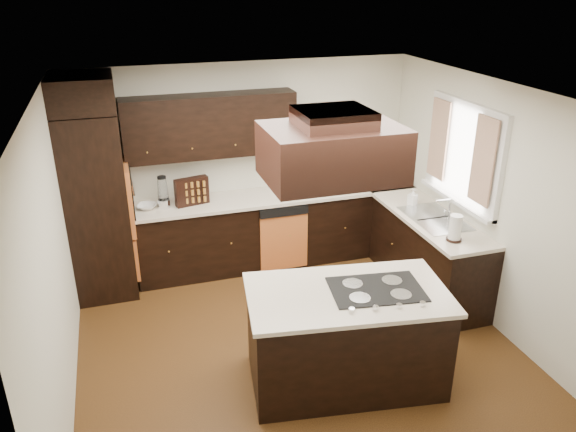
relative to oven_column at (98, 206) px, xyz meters
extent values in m
cube|color=brown|center=(1.78, -1.71, -1.07)|extent=(4.20, 4.20, 0.02)
cube|color=white|center=(1.78, -1.71, 1.45)|extent=(4.20, 4.20, 0.02)
cube|color=beige|center=(1.78, 0.40, 0.19)|extent=(4.20, 0.02, 2.50)
cube|color=beige|center=(1.78, -3.81, 0.19)|extent=(4.20, 0.02, 2.50)
cube|color=beige|center=(-0.33, -1.71, 0.19)|extent=(0.02, 4.20, 2.50)
cube|color=beige|center=(3.88, -1.71, 0.19)|extent=(0.02, 4.20, 2.50)
cube|color=black|center=(0.00, 0.00, 0.00)|extent=(0.65, 0.75, 2.12)
cube|color=orange|center=(0.35, 0.00, 0.06)|extent=(0.05, 0.62, 0.78)
cube|color=black|center=(1.81, 0.09, -0.62)|extent=(2.93, 0.60, 0.88)
cube|color=black|center=(3.58, -0.80, -0.62)|extent=(0.60, 2.40, 0.88)
cube|color=beige|center=(1.81, 0.08, -0.16)|extent=(2.93, 0.63, 0.04)
cube|color=beige|center=(3.56, -0.80, -0.16)|extent=(0.63, 2.40, 0.04)
cube|color=black|center=(1.34, 0.23, 0.75)|extent=(2.00, 0.34, 0.72)
cube|color=orange|center=(2.10, -0.20, -0.66)|extent=(0.60, 0.05, 0.72)
cube|color=silver|center=(3.85, -1.16, 0.59)|extent=(0.06, 1.32, 1.12)
cube|color=white|center=(3.87, -1.16, 0.59)|extent=(0.00, 1.20, 1.00)
cube|color=beige|center=(3.79, -1.57, 0.64)|extent=(0.02, 0.34, 0.90)
cube|color=beige|center=(3.79, -0.74, 0.64)|extent=(0.02, 0.34, 0.90)
cube|color=silver|center=(3.58, -1.16, -0.14)|extent=(0.52, 0.84, 0.01)
cube|color=black|center=(2.03, -2.32, -0.62)|extent=(1.79, 1.15, 0.88)
cube|color=beige|center=(2.03, -2.32, -0.16)|extent=(1.86, 1.21, 0.04)
cube|color=black|center=(2.28, -2.36, -0.13)|extent=(0.86, 0.64, 0.01)
cube|color=black|center=(1.88, -2.25, 1.10)|extent=(1.05, 0.72, 0.42)
cube|color=black|center=(1.88, -2.25, 1.38)|extent=(0.55, 0.50, 0.13)
cylinder|color=silver|center=(0.73, 0.08, -0.09)|extent=(0.15, 0.15, 0.10)
cone|color=silver|center=(0.73, 0.08, 0.09)|extent=(0.13, 0.13, 0.26)
cube|color=black|center=(1.06, 0.07, 0.03)|extent=(0.41, 0.18, 0.33)
imported|color=silver|center=(0.53, 0.09, -0.11)|extent=(0.28, 0.28, 0.05)
imported|color=silver|center=(3.54, -0.71, -0.04)|extent=(0.12, 0.12, 0.20)
cylinder|color=silver|center=(3.47, -1.71, 0.00)|extent=(0.14, 0.14, 0.28)
camera|label=1|loc=(0.31, -6.13, 2.38)|focal=35.00mm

